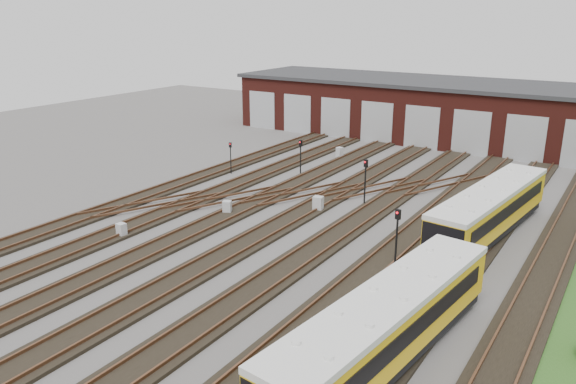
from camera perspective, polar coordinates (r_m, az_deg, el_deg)
The scene contains 13 objects.
ground at distance 30.34m, azimuth -5.78°, elevation -8.67°, with size 120.00×120.00×0.00m, color #454240.
track_network at distance 30.80m, azimuth -5.35°, elevation -8.01°, with size 30.40×70.00×0.33m.
maintenance_shed at distance 64.25m, azimuth 17.00°, elevation 7.84°, with size 51.00×12.50×6.35m.
metro_train at distance 22.81m, azimuth 9.96°, elevation -13.32°, with size 4.06×46.05×2.86m.
signal_mast_0 at distance 48.92m, azimuth -5.86°, elevation 3.88°, with size 0.25×0.24×2.78m.
signal_mast_1 at distance 48.45m, azimuth 1.29°, elevation 4.05°, with size 0.30×0.28×3.03m.
signal_mast_2 at distance 40.73m, azimuth 7.86°, elevation 1.60°, with size 0.32×0.31×3.47m.
signal_mast_3 at distance 30.87m, azimuth 11.01°, elevation -3.93°, with size 0.30×0.28×3.47m.
relay_cabinet_0 at distance 39.38m, azimuth -6.20°, elevation -1.58°, with size 0.57×0.48×0.95m, color #B3B6B8.
relay_cabinet_1 at distance 54.71m, azimuth 5.27°, elevation 4.02°, with size 0.61×0.51×1.01m, color #B3B6B8.
relay_cabinet_2 at distance 36.69m, azimuth -16.55°, elevation -3.75°, with size 0.55×0.46×0.92m, color #B3B6B8.
relay_cabinet_3 at distance 39.68m, azimuth 3.08°, elevation -1.23°, with size 0.67×0.56×1.11m, color #B3B6B8.
relay_cabinet_4 at distance 35.32m, azimuth 17.47°, elevation -4.75°, with size 0.52×0.43×0.86m, color #B3B6B8.
Camera 1 is at (17.17, -21.07, 13.49)m, focal length 35.00 mm.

